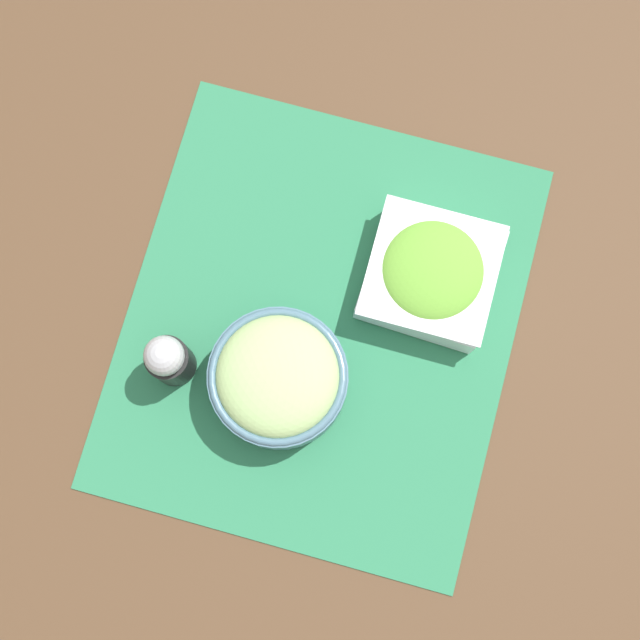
# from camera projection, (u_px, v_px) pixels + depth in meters

# --- Properties ---
(ground_plane) EXTENTS (3.00, 3.00, 0.00)m
(ground_plane) POSITION_uv_depth(u_px,v_px,m) (320.00, 325.00, 1.00)
(ground_plane) COLOR #513823
(placemat) EXTENTS (0.49, 0.43, 0.00)m
(placemat) POSITION_uv_depth(u_px,v_px,m) (320.00, 325.00, 1.00)
(placemat) COLOR #2D7A51
(placemat) RESTS_ON ground_plane
(cucumber_bowl) EXTENTS (0.15, 0.15, 0.09)m
(cucumber_bowl) POSITION_uv_depth(u_px,v_px,m) (278.00, 378.00, 0.94)
(cucumber_bowl) COLOR slate
(cucumber_bowl) RESTS_ON placemat
(lettuce_bowl) EXTENTS (0.14, 0.14, 0.06)m
(lettuce_bowl) POSITION_uv_depth(u_px,v_px,m) (431.00, 273.00, 0.97)
(lettuce_bowl) COLOR white
(lettuce_bowl) RESTS_ON placemat
(pepper_shaker) EXTENTS (0.05, 0.05, 0.10)m
(pepper_shaker) POSITION_uv_depth(u_px,v_px,m) (169.00, 359.00, 0.94)
(pepper_shaker) COLOR black
(pepper_shaker) RESTS_ON placemat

